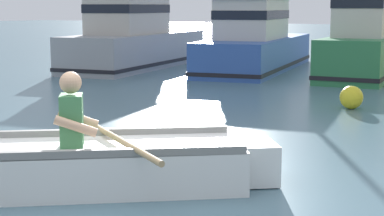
% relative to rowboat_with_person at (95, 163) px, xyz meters
% --- Properties ---
extents(ground_plane, '(120.00, 120.00, 0.00)m').
position_rel_rowboat_with_person_xyz_m(ground_plane, '(-0.04, 0.07, -0.25)').
color(ground_plane, slate).
extents(rowboat_with_person, '(3.24, 2.85, 1.19)m').
position_rel_rowboat_with_person_xyz_m(rowboat_with_person, '(0.00, 0.00, 0.00)').
color(rowboat_with_person, white).
rests_on(rowboat_with_person, ground).
extents(moored_boat_grey, '(3.00, 6.67, 2.28)m').
position_rel_rowboat_with_person_xyz_m(moored_boat_grey, '(-7.33, 10.53, 0.60)').
color(moored_boat_grey, gray).
rests_on(moored_boat_grey, ground).
extents(moored_boat_blue, '(3.24, 7.02, 3.83)m').
position_rel_rowboat_with_person_xyz_m(moored_boat_blue, '(-3.93, 11.80, 0.52)').
color(moored_boat_blue, '#2D519E').
rests_on(moored_boat_blue, ground).
extents(moored_boat_green, '(2.15, 5.58, 2.48)m').
position_rel_rowboat_with_person_xyz_m(moored_boat_green, '(-0.69, 11.72, 0.66)').
color(moored_boat_green, '#287042').
rests_on(moored_boat_green, ground).
extents(mooring_buoy, '(0.42, 0.42, 0.42)m').
position_rel_rowboat_with_person_xyz_m(mooring_buoy, '(0.65, 6.30, -0.04)').
color(mooring_buoy, yellow).
rests_on(mooring_buoy, ground).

